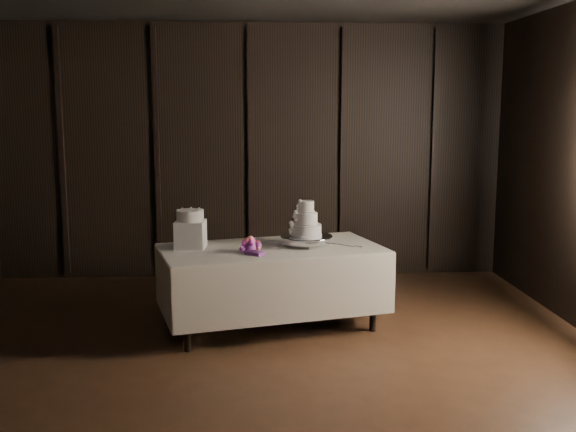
{
  "coord_description": "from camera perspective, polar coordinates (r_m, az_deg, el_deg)",
  "views": [
    {
      "loc": [
        -0.01,
        -4.52,
        2.02
      ],
      "look_at": [
        0.33,
        1.5,
        1.05
      ],
      "focal_mm": 42.0,
      "sensor_mm": 36.0,
      "label": 1
    }
  ],
  "objects": [
    {
      "name": "small_cake",
      "position": [
        6.14,
        -8.29,
        0.04
      ],
      "size": [
        0.3,
        0.3,
        0.1
      ],
      "primitive_type": "cylinder",
      "rotation": [
        0.0,
        0.0,
        -0.25
      ],
      "color": "white",
      "rests_on": "box_pedestal"
    },
    {
      "name": "cake_stand",
      "position": [
        6.23,
        1.57,
        -2.09
      ],
      "size": [
        0.62,
        0.62,
        0.09
      ],
      "primitive_type": "cylinder",
      "rotation": [
        0.0,
        0.0,
        -0.34
      ],
      "color": "silver",
      "rests_on": "display_table"
    },
    {
      "name": "box_pedestal",
      "position": [
        6.16,
        -8.25,
        -1.56
      ],
      "size": [
        0.28,
        0.28,
        0.25
      ],
      "primitive_type": "cube",
      "rotation": [
        0.0,
        0.0,
        -0.09
      ],
      "color": "white",
      "rests_on": "display_table"
    },
    {
      "name": "room",
      "position": [
        4.55,
        -3.12,
        2.57
      ],
      "size": [
        6.08,
        7.08,
        3.08
      ],
      "color": "black",
      "rests_on": "ground"
    },
    {
      "name": "cake_knife",
      "position": [
        6.25,
        4.5,
        -2.45
      ],
      "size": [
        0.3,
        0.26,
        0.01
      ],
      "primitive_type": "cube",
      "rotation": [
        0.0,
        0.0,
        -0.71
      ],
      "color": "silver",
      "rests_on": "display_table"
    },
    {
      "name": "display_table",
      "position": [
        6.23,
        -1.39,
        -5.77
      ],
      "size": [
        2.19,
        1.51,
        0.76
      ],
      "rotation": [
        0.0,
        0.0,
        0.26
      ],
      "color": "silver",
      "rests_on": "ground"
    },
    {
      "name": "bouquet",
      "position": [
        5.95,
        -3.34,
        -2.54
      ],
      "size": [
        0.43,
        0.45,
        0.17
      ],
      "primitive_type": null,
      "rotation": [
        0.0,
        0.0,
        -0.66
      ],
      "color": "#BC5154",
      "rests_on": "display_table"
    },
    {
      "name": "wedding_cake",
      "position": [
        6.19,
        1.37,
        -0.54
      ],
      "size": [
        0.31,
        0.27,
        0.33
      ],
      "rotation": [
        0.0,
        0.0,
        0.18
      ],
      "color": "white",
      "rests_on": "cake_stand"
    }
  ]
}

